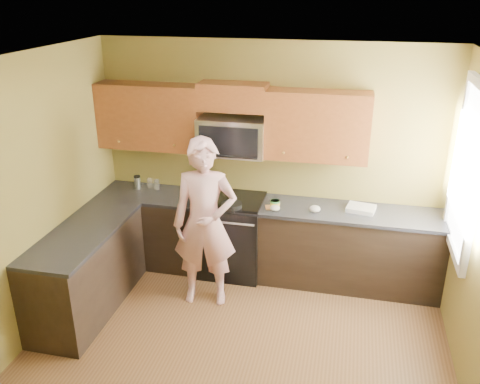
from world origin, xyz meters
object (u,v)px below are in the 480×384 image
(woman, at_px, (205,224))
(butter_tub, at_px, (275,206))
(frying_pan, at_px, (232,207))
(stove, at_px, (231,235))
(travel_mug, at_px, (138,189))
(microwave, at_px, (233,154))

(woman, xyz_separation_m, butter_tub, (0.64, 0.63, -0.00))
(frying_pan, bearing_deg, stove, 88.46)
(frying_pan, bearing_deg, butter_tub, 7.08)
(woman, relative_size, travel_mug, 11.02)
(woman, bearing_deg, frying_pan, 56.19)
(woman, bearing_deg, butter_tub, 35.22)
(stove, xyz_separation_m, microwave, (0.00, 0.12, 0.97))
(stove, distance_m, butter_tub, 0.69)
(microwave, distance_m, woman, 0.94)
(microwave, bearing_deg, woman, -98.43)
(frying_pan, distance_m, butter_tub, 0.50)
(stove, relative_size, frying_pan, 2.34)
(microwave, relative_size, frying_pan, 1.87)
(stove, height_order, butter_tub, butter_tub)
(stove, xyz_separation_m, butter_tub, (0.53, -0.02, 0.45))
(stove, bearing_deg, travel_mug, 174.57)
(microwave, distance_m, butter_tub, 0.76)
(microwave, height_order, woman, woman)
(frying_pan, bearing_deg, woman, -133.33)
(microwave, relative_size, butter_tub, 6.91)
(woman, distance_m, frying_pan, 0.45)
(frying_pan, bearing_deg, travel_mug, 145.86)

